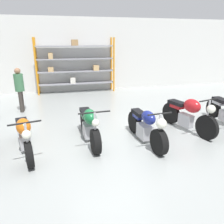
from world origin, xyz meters
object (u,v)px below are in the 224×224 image
(shelving_rack, at_px, (75,65))
(motorcycle_red, at_px, (188,114))
(motorcycle_green, at_px, (89,125))
(motorcycle_orange, at_px, (24,135))
(motorcycle_blue, at_px, (146,126))
(person_browsing, at_px, (19,87))

(shelving_rack, bearing_deg, motorcycle_red, -64.98)
(shelving_rack, bearing_deg, motorcycle_green, -91.48)
(motorcycle_orange, bearing_deg, motorcycle_blue, 73.58)
(motorcycle_orange, distance_m, motorcycle_red, 4.42)
(motorcycle_orange, relative_size, person_browsing, 1.28)
(motorcycle_green, height_order, motorcycle_red, motorcycle_red)
(motorcycle_orange, distance_m, person_browsing, 3.39)
(shelving_rack, xyz_separation_m, motorcycle_blue, (1.25, -6.21, -0.92))
(shelving_rack, height_order, motorcycle_red, shelving_rack)
(person_browsing, bearing_deg, motorcycle_red, 150.15)
(shelving_rack, relative_size, motorcycle_orange, 1.86)
(motorcycle_green, relative_size, motorcycle_blue, 1.03)
(motorcycle_red, xyz_separation_m, person_browsing, (-4.93, 3.08, 0.41))
(shelving_rack, distance_m, motorcycle_blue, 6.40)
(motorcycle_orange, height_order, motorcycle_red, motorcycle_red)
(motorcycle_red, bearing_deg, motorcycle_orange, -101.47)
(motorcycle_blue, xyz_separation_m, motorcycle_red, (1.46, 0.42, 0.09))
(person_browsing, bearing_deg, motorcycle_orange, 101.07)
(motorcycle_green, bearing_deg, motorcycle_red, 86.01)
(motorcycle_orange, xyz_separation_m, person_browsing, (-0.52, 3.31, 0.49))
(motorcycle_green, distance_m, person_browsing, 3.71)
(shelving_rack, bearing_deg, person_browsing, -129.30)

